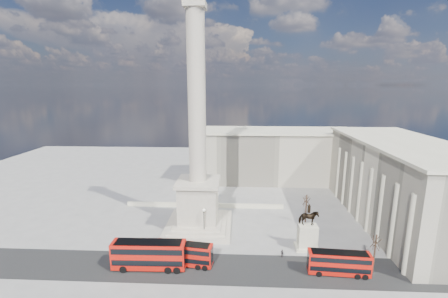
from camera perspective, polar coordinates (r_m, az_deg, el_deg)
ground at (r=63.87m, az=-5.38°, el=-16.59°), size 180.00×180.00×0.00m
asphalt_road at (r=54.87m, az=-1.38°, el=-21.79°), size 120.00×9.00×0.01m
nelsons_column at (r=63.53m, az=-4.97°, el=-4.12°), size 14.00×14.00×49.85m
balustrade_wall at (r=77.95m, az=-3.71°, el=-10.62°), size 40.00×0.60×1.10m
building_east at (r=77.92m, az=30.78°, el=-5.51°), size 19.00×46.00×18.60m
building_northeast at (r=98.68m, az=9.44°, el=-1.13°), size 51.00×17.00×16.60m
red_bus_a at (r=55.12m, az=-7.59°, el=-19.13°), size 10.18×3.61×4.04m
red_bus_b at (r=54.93m, az=-14.02°, el=-18.93°), size 12.34×3.09×4.98m
red_bus_c at (r=55.69m, az=21.08°, el=-19.57°), size 9.99×2.92×4.00m
victorian_lamp at (r=62.10m, az=-3.83°, el=-13.54°), size 0.55×0.55×6.39m
equestrian_statue at (r=60.80m, az=15.62°, el=-15.21°), size 4.37×3.28×9.00m
bare_tree_near at (r=56.80m, az=26.96°, el=-15.40°), size 1.63×1.63×7.13m
bare_tree_mid at (r=69.50m, az=15.45°, el=-9.35°), size 1.91×1.91×7.26m
bare_tree_far at (r=79.19m, az=28.02°, el=-7.82°), size 1.73×1.73×7.05m
pedestrian_walking at (r=58.70m, az=16.02°, el=-18.84°), size 0.77×0.71×1.76m
pedestrian_standing at (r=59.85m, az=20.34°, el=-18.56°), size 0.92×0.79×1.65m
pedestrian_crossing at (r=58.32m, az=11.02°, el=-18.92°), size 0.72×0.97×1.52m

